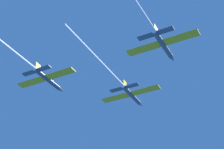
{
  "coord_description": "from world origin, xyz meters",
  "views": [
    {
      "loc": [
        32.54,
        -71.37,
        -45.0
      ],
      "look_at": [
        0.0,
        -9.65,
        0.3
      ],
      "focal_mm": 58.73,
      "sensor_mm": 36.0,
      "label": 1
    }
  ],
  "objects": [
    {
      "name": "jet_right_wing",
      "position": [
        14.21,
        -24.8,
        0.53
      ],
      "size": [
        15.24,
        40.74,
        2.52
      ],
      "color": "#4C5660"
    },
    {
      "name": "jet_left_wing",
      "position": [
        -14.36,
        -25.85,
        0.47
      ],
      "size": [
        15.24,
        42.29,
        2.52
      ],
      "color": "#4C5660"
    },
    {
      "name": "jet_lead",
      "position": [
        0.16,
        -8.24,
        -0.04
      ],
      "size": [
        15.24,
        36.47,
        2.52
      ],
      "color": "#4C5660"
    }
  ]
}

